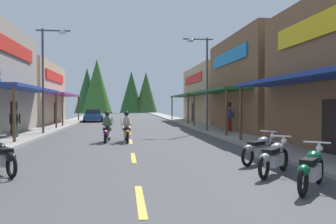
{
  "coord_description": "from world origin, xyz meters",
  "views": [
    {
      "loc": [
        -0.3,
        0.6,
        1.9
      ],
      "look_at": [
        3.53,
        31.6,
        1.25
      ],
      "focal_mm": 37.5,
      "sensor_mm": 36.0,
      "label": 1
    }
  ],
  "objects_px": {
    "motorcycle_parked_right_3": "(274,157)",
    "motorcycle_parked_left_3": "(2,157)",
    "pedestrian_strolling": "(230,117)",
    "streetlamp_right": "(203,71)",
    "motorcycle_parked_right_2": "(311,168)",
    "parked_car_curbside": "(94,116)",
    "streetlamp_left": "(48,67)",
    "motorcycle_parked_right_4": "(260,149)",
    "rider_cruising_lead": "(126,129)",
    "pedestrian_browsing": "(15,122)",
    "rider_cruising_trailing": "(107,129)"
  },
  "relations": [
    {
      "from": "motorcycle_parked_right_3",
      "to": "pedestrian_browsing",
      "type": "xyz_separation_m",
      "value": [
        -10.03,
        11.26,
        0.45
      ]
    },
    {
      "from": "streetlamp_left",
      "to": "motorcycle_parked_right_4",
      "type": "height_order",
      "value": "streetlamp_left"
    },
    {
      "from": "motorcycle_parked_right_4",
      "to": "pedestrian_browsing",
      "type": "distance_m",
      "value": 14.04
    },
    {
      "from": "streetlamp_right",
      "to": "motorcycle_parked_right_2",
      "type": "bearing_deg",
      "value": -94.36
    },
    {
      "from": "rider_cruising_lead",
      "to": "streetlamp_left",
      "type": "bearing_deg",
      "value": 42.21
    },
    {
      "from": "motorcycle_parked_right_4",
      "to": "rider_cruising_trailing",
      "type": "xyz_separation_m",
      "value": [
        -5.2,
        7.25,
        0.17
      ]
    },
    {
      "from": "pedestrian_browsing",
      "to": "motorcycle_parked_left_3",
      "type": "bearing_deg",
      "value": -6.26
    },
    {
      "from": "rider_cruising_lead",
      "to": "pedestrian_browsing",
      "type": "xyz_separation_m",
      "value": [
        -6.12,
        2.29,
        0.28
      ]
    },
    {
      "from": "motorcycle_parked_right_2",
      "to": "motorcycle_parked_right_3",
      "type": "xyz_separation_m",
      "value": [
        -0.12,
        1.7,
        0.0
      ]
    },
    {
      "from": "rider_cruising_lead",
      "to": "pedestrian_browsing",
      "type": "height_order",
      "value": "pedestrian_browsing"
    },
    {
      "from": "motorcycle_parked_left_3",
      "to": "parked_car_curbside",
      "type": "height_order",
      "value": "parked_car_curbside"
    },
    {
      "from": "motorcycle_parked_right_3",
      "to": "motorcycle_parked_left_3",
      "type": "xyz_separation_m",
      "value": [
        -7.34,
        1.01,
        0.0
      ]
    },
    {
      "from": "rider_cruising_lead",
      "to": "pedestrian_strolling",
      "type": "distance_m",
      "value": 8.45
    },
    {
      "from": "motorcycle_parked_right_3",
      "to": "streetlamp_left",
      "type": "bearing_deg",
      "value": 76.04
    },
    {
      "from": "motorcycle_parked_right_2",
      "to": "pedestrian_strolling",
      "type": "height_order",
      "value": "pedestrian_strolling"
    },
    {
      "from": "motorcycle_parked_right_3",
      "to": "motorcycle_parked_left_3",
      "type": "bearing_deg",
      "value": 125.6
    },
    {
      "from": "pedestrian_strolling",
      "to": "streetlamp_right",
      "type": "bearing_deg",
      "value": -121.29
    },
    {
      "from": "streetlamp_right",
      "to": "motorcycle_parked_left_3",
      "type": "xyz_separation_m",
      "value": [
        -8.72,
        -13.83,
        -3.74
      ]
    },
    {
      "from": "motorcycle_parked_right_2",
      "to": "motorcycle_parked_left_3",
      "type": "bearing_deg",
      "value": 111.99
    },
    {
      "from": "motorcycle_parked_left_3",
      "to": "pedestrian_browsing",
      "type": "bearing_deg",
      "value": -21.9
    },
    {
      "from": "streetlamp_left",
      "to": "motorcycle_parked_left_3",
      "type": "relative_size",
      "value": 3.74
    },
    {
      "from": "streetlamp_right",
      "to": "motorcycle_parked_right_3",
      "type": "xyz_separation_m",
      "value": [
        -1.38,
        -14.84,
        -3.74
      ]
    },
    {
      "from": "streetlamp_right",
      "to": "motorcycle_parked_right_4",
      "type": "distance_m",
      "value": 13.63
    },
    {
      "from": "motorcycle_parked_left_3",
      "to": "parked_car_curbside",
      "type": "bearing_deg",
      "value": -36.38
    },
    {
      "from": "motorcycle_parked_right_2",
      "to": "rider_cruising_trailing",
      "type": "relative_size",
      "value": 0.77
    },
    {
      "from": "motorcycle_parked_right_2",
      "to": "parked_car_curbside",
      "type": "height_order",
      "value": "parked_car_curbside"
    },
    {
      "from": "motorcycle_parked_right_2",
      "to": "streetlamp_right",
      "type": "bearing_deg",
      "value": 37.6
    },
    {
      "from": "motorcycle_parked_right_3",
      "to": "pedestrian_strolling",
      "type": "xyz_separation_m",
      "value": [
        3.01,
        13.78,
        0.56
      ]
    },
    {
      "from": "motorcycle_parked_right_4",
      "to": "streetlamp_left",
      "type": "bearing_deg",
      "value": 89.66
    },
    {
      "from": "pedestrian_browsing",
      "to": "parked_car_curbside",
      "type": "distance_m",
      "value": 19.94
    },
    {
      "from": "motorcycle_parked_right_2",
      "to": "parked_car_curbside",
      "type": "xyz_separation_m",
      "value": [
        -7.6,
        32.73,
        0.2
      ]
    },
    {
      "from": "pedestrian_strolling",
      "to": "motorcycle_parked_right_4",
      "type": "bearing_deg",
      "value": -10.85
    },
    {
      "from": "motorcycle_parked_right_4",
      "to": "rider_cruising_lead",
      "type": "relative_size",
      "value": 0.82
    },
    {
      "from": "motorcycle_parked_right_3",
      "to": "motorcycle_parked_right_4",
      "type": "bearing_deg",
      "value": 33.32
    },
    {
      "from": "motorcycle_parked_right_4",
      "to": "rider_cruising_trailing",
      "type": "relative_size",
      "value": 0.82
    },
    {
      "from": "streetlamp_left",
      "to": "rider_cruising_lead",
      "type": "relative_size",
      "value": 3.1
    },
    {
      "from": "streetlamp_left",
      "to": "motorcycle_parked_right_3",
      "type": "height_order",
      "value": "streetlamp_left"
    },
    {
      "from": "rider_cruising_trailing",
      "to": "streetlamp_right",
      "type": "bearing_deg",
      "value": -42.88
    },
    {
      "from": "motorcycle_parked_right_3",
      "to": "motorcycle_parked_left_3",
      "type": "height_order",
      "value": "same"
    },
    {
      "from": "motorcycle_parked_left_3",
      "to": "rider_cruising_lead",
      "type": "distance_m",
      "value": 8.66
    },
    {
      "from": "motorcycle_parked_right_4",
      "to": "pedestrian_strolling",
      "type": "xyz_separation_m",
      "value": [
        2.7,
        12.0,
        0.56
      ]
    },
    {
      "from": "streetlamp_right",
      "to": "pedestrian_strolling",
      "type": "bearing_deg",
      "value": -33.09
    },
    {
      "from": "motorcycle_parked_right_2",
      "to": "rider_cruising_trailing",
      "type": "distance_m",
      "value": 11.84
    },
    {
      "from": "parked_car_curbside",
      "to": "pedestrian_browsing",
      "type": "bearing_deg",
      "value": 169.82
    },
    {
      "from": "motorcycle_parked_left_3",
      "to": "motorcycle_parked_right_2",
      "type": "bearing_deg",
      "value": -146.62
    },
    {
      "from": "motorcycle_parked_right_3",
      "to": "rider_cruising_lead",
      "type": "distance_m",
      "value": 9.78
    },
    {
      "from": "motorcycle_parked_right_3",
      "to": "pedestrian_strolling",
      "type": "relative_size",
      "value": 0.91
    },
    {
      "from": "motorcycle_parked_right_4",
      "to": "streetlamp_right",
      "type": "bearing_deg",
      "value": 47.72
    },
    {
      "from": "parked_car_curbside",
      "to": "motorcycle_parked_left_3",
      "type": "bearing_deg",
      "value": 177.45
    },
    {
      "from": "streetlamp_right",
      "to": "pedestrian_browsing",
      "type": "height_order",
      "value": "streetlamp_right"
    }
  ]
}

